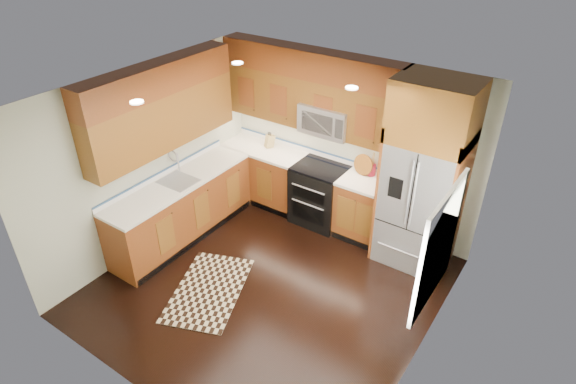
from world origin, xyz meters
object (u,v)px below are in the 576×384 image
Objects in this scene: utensil_crock at (372,167)px; rug at (209,290)px; range at (319,195)px; knife_block at (270,141)px; refrigerator at (424,177)px.

rug is at bearing -113.98° from utensil_crock.
knife_block reaches higher than range.
refrigerator reaches higher than knife_block.
refrigerator is at bearing -3.68° from knife_block.
utensil_crock is (-0.84, 0.26, -0.24)m from refrigerator.
refrigerator is 7.35× the size of utensil_crock.
range is 1.18m from knife_block.
utensil_crock reaches higher than range.
rug is at bearing -73.70° from knife_block.
range reaches higher than rug.
knife_block is (-0.67, 2.29, 1.04)m from rug.
rug is 5.32× the size of knife_block.
refrigerator reaches higher than range.
refrigerator is 3.13m from rug.
range is at bearing 59.27° from rug.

